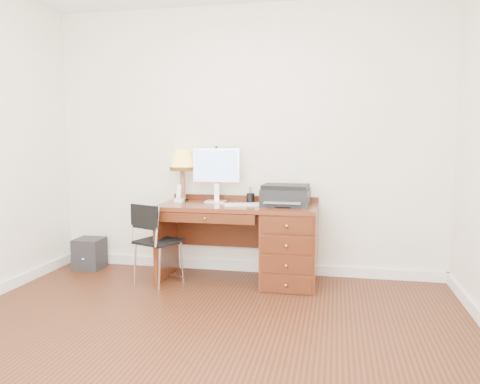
% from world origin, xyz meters
% --- Properties ---
extents(ground, '(4.00, 4.00, 0.00)m').
position_xyz_m(ground, '(0.00, 0.00, 0.00)').
color(ground, '#391A0D').
rests_on(ground, ground).
extents(room_shell, '(4.00, 4.00, 4.00)m').
position_xyz_m(room_shell, '(0.00, 0.63, 0.05)').
color(room_shell, white).
rests_on(room_shell, ground).
extents(desk, '(1.50, 0.67, 0.75)m').
position_xyz_m(desk, '(0.32, 1.40, 0.41)').
color(desk, '#632914').
rests_on(desk, ground).
extents(monitor, '(0.46, 0.17, 0.53)m').
position_xyz_m(monitor, '(-0.25, 1.55, 1.08)').
color(monitor, silver).
rests_on(monitor, desk).
extents(keyboard, '(0.45, 0.26, 0.02)m').
position_xyz_m(keyboard, '(0.09, 1.36, 0.76)').
color(keyboard, white).
rests_on(keyboard, desk).
extents(mouse_pad, '(0.24, 0.24, 0.05)m').
position_xyz_m(mouse_pad, '(0.44, 1.36, 0.76)').
color(mouse_pad, black).
rests_on(mouse_pad, desk).
extents(printer, '(0.46, 0.36, 0.20)m').
position_xyz_m(printer, '(0.45, 1.44, 0.85)').
color(printer, black).
rests_on(printer, desk).
extents(leg_lamp, '(0.25, 0.25, 0.52)m').
position_xyz_m(leg_lamp, '(-0.61, 1.57, 1.13)').
color(leg_lamp, black).
rests_on(leg_lamp, desk).
extents(phone, '(0.08, 0.08, 0.18)m').
position_xyz_m(phone, '(-0.61, 1.45, 0.80)').
color(phone, white).
rests_on(phone, desk).
extents(pen_cup, '(0.08, 0.08, 0.10)m').
position_xyz_m(pen_cup, '(0.10, 1.50, 0.80)').
color(pen_cup, black).
rests_on(pen_cup, desk).
extents(chair, '(0.48, 0.48, 0.78)m').
position_xyz_m(chair, '(-0.72, 1.09, 0.47)').
color(chair, black).
rests_on(chair, ground).
extents(equipment_box, '(0.28, 0.28, 0.33)m').
position_xyz_m(equipment_box, '(-1.64, 1.50, 0.16)').
color(equipment_box, black).
rests_on(equipment_box, ground).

